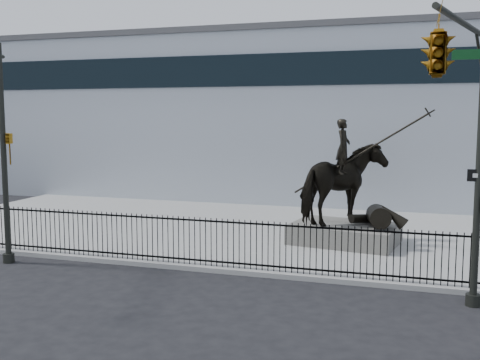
% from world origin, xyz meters
% --- Properties ---
extents(ground, '(120.00, 120.00, 0.00)m').
position_xyz_m(ground, '(0.00, 0.00, 0.00)').
color(ground, black).
rests_on(ground, ground).
extents(plaza, '(30.00, 12.00, 0.15)m').
position_xyz_m(plaza, '(0.00, 7.00, 0.07)').
color(plaza, gray).
rests_on(plaza, ground).
extents(building, '(44.00, 14.00, 9.00)m').
position_xyz_m(building, '(0.00, 20.00, 4.50)').
color(building, '#B4BCC5').
rests_on(building, ground).
extents(picket_fence, '(22.10, 0.10, 1.50)m').
position_xyz_m(picket_fence, '(0.00, 1.25, 0.90)').
color(picket_fence, black).
rests_on(picket_fence, plaza).
extents(statue_plinth, '(4.03, 3.08, 0.69)m').
position_xyz_m(statue_plinth, '(3.15, 5.62, 0.49)').
color(statue_plinth, '#4F4D48').
rests_on(statue_plinth, plaza).
extents(equestrian_statue, '(4.66, 3.27, 3.99)m').
position_xyz_m(equestrian_statue, '(3.22, 5.61, 2.28)').
color(equestrian_statue, black).
rests_on(equestrian_statue, statue_plinth).
extents(traffic_signal_right, '(2.17, 6.86, 7.00)m').
position_xyz_m(traffic_signal_right, '(6.47, -2.00, 4.85)').
color(traffic_signal_right, black).
rests_on(traffic_signal_right, ground).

